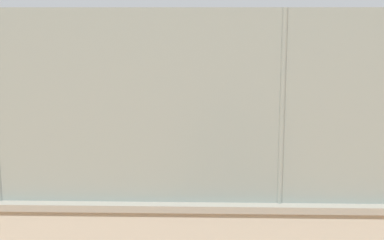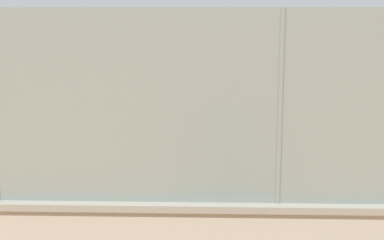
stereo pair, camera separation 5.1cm
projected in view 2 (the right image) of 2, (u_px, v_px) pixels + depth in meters
name	position (u px, v px, depth m)	size (l,w,h in m)	color
ground_plane	(187.00, 131.00, 17.02)	(260.00, 260.00, 0.00)	#B27247
fence_panel_on_wall	(135.00, 107.00, 6.11)	(22.12, 0.91, 2.14)	slate
player_baseline_waiting	(190.00, 92.00, 18.71)	(0.85, 0.70, 1.58)	#591919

